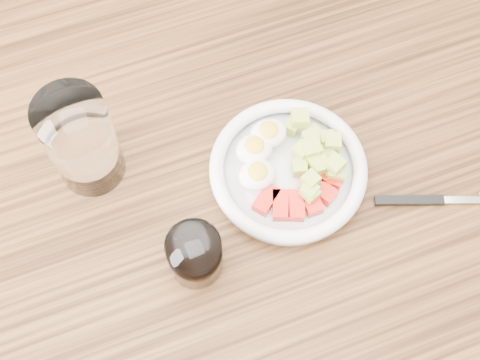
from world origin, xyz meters
name	(u,v)px	position (x,y,z in m)	size (l,w,h in m)	color
ground	(245,317)	(0.00, 0.00, 0.00)	(4.00, 4.00, 0.00)	brown
dining_table	(249,219)	(0.00, 0.00, 0.67)	(1.50, 0.90, 0.77)	brown
bowl	(288,168)	(0.06, 0.01, 0.79)	(0.21, 0.21, 0.05)	white
fork	(429,200)	(0.22, -0.09, 0.77)	(0.18, 0.08, 0.01)	black
water_glass	(81,141)	(-0.18, 0.11, 0.85)	(0.09, 0.09, 0.16)	white
coffee_glass	(195,255)	(-0.10, -0.07, 0.81)	(0.07, 0.07, 0.08)	white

